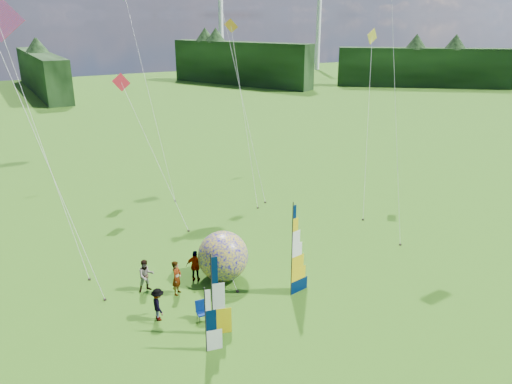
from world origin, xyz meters
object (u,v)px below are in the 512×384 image
side_banner_left (212,297)px  side_banner_far (205,321)px  feather_banner_main (292,252)px  spectator_c (158,304)px  kite_whale (232,45)px  spectator_a (177,278)px  spectator_d (196,266)px  bol_inflatable (223,256)px  spectator_b (146,276)px  camp_chair (202,312)px

side_banner_left → side_banner_far: (-0.76, -0.94, -0.46)m
feather_banner_main → spectator_c: feather_banner_main is taller
feather_banner_main → kite_whale: kite_whale is taller
feather_banner_main → spectator_a: (-5.08, 3.11, -1.58)m
side_banner_left → spectator_d: side_banner_left is taller
bol_inflatable → spectator_c: bearing=-155.7°
spectator_b → camp_chair: size_ratio=1.77×
side_banner_far → feather_banner_main: bearing=31.0°
side_banner_far → bol_inflatable: 6.40m
bol_inflatable → camp_chair: 4.24m
spectator_a → side_banner_left: bearing=-133.8°
spectator_c → kite_whale: size_ratio=0.07×
spectator_a → camp_chair: spectator_a is taller
feather_banner_main → side_banner_far: (-5.74, -2.03, -1.00)m
feather_banner_main → spectator_d: size_ratio=2.79×
bol_inflatable → spectator_b: 4.22m
side_banner_far → spectator_d: 6.27m
kite_whale → camp_chair: bearing=-123.0°
side_banner_left → kite_whale: 23.67m
side_banner_far → kite_whale: (11.57, 19.65, 10.11)m
spectator_a → side_banner_far: bearing=-142.4°
spectator_a → kite_whale: bearing=8.1°
side_banner_left → spectator_a: side_banner_left is taller
feather_banner_main → bol_inflatable: feather_banner_main is taller
bol_inflatable → kite_whale: size_ratio=0.12×
side_banner_left → bol_inflatable: 5.23m
spectator_a → spectator_b: size_ratio=1.05×
side_banner_left → spectator_b: size_ratio=2.22×
bol_inflatable → spectator_a: 2.85m
feather_banner_main → spectator_c: bearing=158.5°
feather_banner_main → spectator_a: feather_banner_main is taller
side_banner_far → kite_whale: kite_whale is taller
spectator_a → spectator_b: spectator_a is taller
spectator_b → spectator_d: 2.70m
spectator_d → kite_whale: (9.52, 13.76, 10.73)m
spectator_b → side_banner_far: bearing=-83.4°
bol_inflatable → spectator_d: 1.59m
camp_chair → bol_inflatable: bearing=56.1°
side_banner_far → camp_chair: (0.80, 2.20, -1.02)m
bol_inflatable → spectator_a: (-2.80, -0.23, -0.45)m
spectator_a → bol_inflatable: bearing=-40.4°
side_banner_left → spectator_a: size_ratio=2.11×
feather_banner_main → spectator_a: bearing=138.2°
side_banner_far → camp_chair: bearing=81.6°
feather_banner_main → camp_chair: bearing=167.7°
side_banner_far → spectator_c: side_banner_far is taller
feather_banner_main → kite_whale: bearing=61.4°
camp_chair → side_banner_left: bearing=-85.8°
side_banner_left → spectator_c: 3.19m
spectator_a → camp_chair: (0.13, -2.94, -0.43)m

